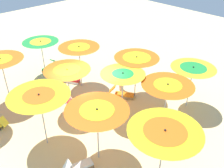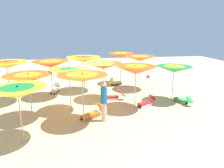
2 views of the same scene
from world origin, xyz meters
name	(u,v)px [view 2 (image 2 of 2)]	position (x,y,z in m)	size (l,w,h in m)	color
ground	(91,103)	(0.00, 0.00, -0.02)	(38.33, 38.33, 0.04)	beige
beach_umbrella_0	(174,69)	(4.80, -0.49, 1.93)	(2.02, 2.02, 2.17)	#B2B2B7
beach_umbrella_1	(140,58)	(3.58, 2.26, 2.20)	(2.12, 2.12, 2.43)	#B2B2B7
beach_umbrella_2	(121,55)	(2.60, 3.99, 2.24)	(1.93, 1.93, 2.48)	#B2B2B7
beach_umbrella_3	(136,70)	(2.30, -1.29, 2.12)	(2.13, 2.13, 2.39)	#B2B2B7
beach_umbrella_4	(104,66)	(0.85, 0.46, 2.07)	(2.08, 2.08, 2.30)	#B2B2B7
beach_umbrella_5	(84,60)	(-0.27, 2.46, 2.19)	(2.30, 2.30, 2.43)	#B2B2B7
beach_umbrella_6	(82,78)	(-0.46, -2.63, 2.11)	(2.18, 2.18, 2.32)	#B2B2B7
beach_umbrella_7	(69,72)	(-1.09, -1.05, 2.05)	(1.94, 1.94, 2.30)	#B2B2B7
beach_umbrella_8	(51,64)	(-2.30, 1.43, 2.09)	(2.23, 2.23, 2.35)	#B2B2B7
beach_umbrella_9	(18,92)	(-2.78, -3.87, 1.95)	(2.04, 2.04, 2.21)	#B2B2B7
beach_umbrella_10	(28,78)	(-2.88, -1.80, 1.99)	(2.15, 2.15, 2.22)	#B2B2B7
beach_umbrella_11	(6,65)	(-4.58, 0.73, 2.22)	(2.29, 2.29, 2.46)	#B2B2B7
lounger_0	(92,113)	(-0.07, -2.12, 0.21)	(1.26, 1.03, 0.66)	olive
lounger_1	(55,90)	(-2.27, 2.34, 0.21)	(0.61, 1.14, 0.62)	olive
lounger_2	(113,97)	(1.36, 0.23, 0.21)	(1.32, 0.49, 0.65)	silver
lounger_3	(182,100)	(5.19, -0.99, 0.20)	(0.73, 1.24, 0.53)	olive
lounger_4	(146,103)	(3.02, -1.06, 0.19)	(1.19, 0.85, 0.56)	silver
lounger_5	(116,83)	(2.12, 3.54, 0.20)	(1.11, 0.77, 0.61)	#333338
beachgoer_0	(104,101)	(0.47, -2.58, 0.99)	(0.30, 0.30, 1.87)	beige
beach_ball	(148,76)	(5.38, 5.46, 0.15)	(0.30, 0.30, 0.30)	red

